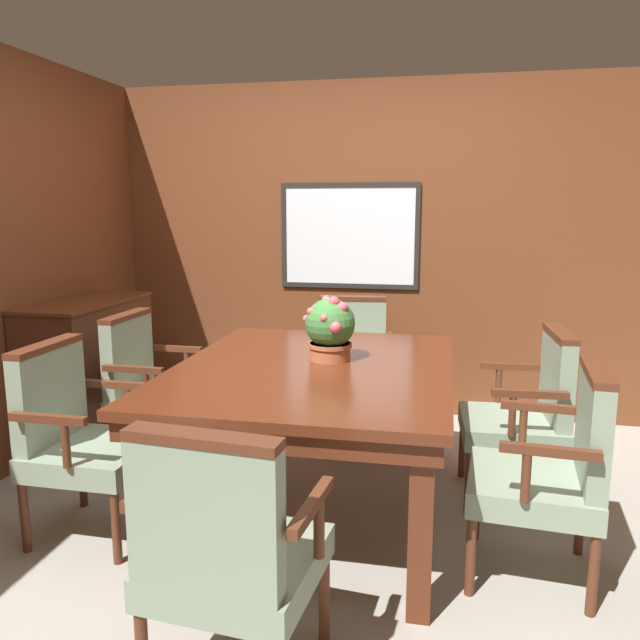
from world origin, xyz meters
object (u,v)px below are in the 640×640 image
(dining_table, at_px, (314,383))
(chair_left_far, at_px, (151,385))
(chair_left_near, at_px, (78,433))
(chair_head_far, at_px, (352,360))
(chair_right_near, at_px, (553,466))
(chair_right_far, at_px, (527,410))
(chair_head_near, at_px, (227,549))
(potted_plant, at_px, (330,328))
(sideboard_cabinet, at_px, (90,374))

(dining_table, xyz_separation_m, chair_left_far, (-1.10, 0.42, -0.19))
(chair_left_near, xyz_separation_m, chair_head_far, (1.05, 1.69, 0.00))
(chair_right_near, xyz_separation_m, chair_right_far, (-0.02, 0.74, 0.00))
(chair_right_near, bearing_deg, chair_left_near, -83.68)
(chair_left_near, distance_m, chair_head_near, 1.32)
(chair_head_far, height_order, chair_right_far, same)
(chair_right_near, xyz_separation_m, chair_head_near, (-1.10, -0.87, 0.00))
(chair_right_far, height_order, potted_plant, potted_plant)
(potted_plant, bearing_deg, sideboard_cabinet, 163.86)
(dining_table, xyz_separation_m, chair_right_near, (1.09, -0.37, -0.19))
(chair_left_near, height_order, potted_plant, potted_plant)
(chair_left_far, relative_size, sideboard_cabinet, 0.95)
(dining_table, xyz_separation_m, chair_head_far, (-0.00, 1.28, -0.19))
(chair_right_far, bearing_deg, potted_plant, -78.81)
(chair_left_near, height_order, chair_right_near, same)
(dining_table, xyz_separation_m, potted_plant, (0.06, 0.12, 0.26))
(dining_table, distance_m, chair_left_far, 1.19)
(chair_head_near, relative_size, chair_right_far, 1.00)
(dining_table, relative_size, chair_right_far, 1.85)
(chair_head_near, xyz_separation_m, chair_right_far, (1.09, 1.61, 0.00))
(chair_left_far, distance_m, sideboard_cabinet, 0.56)
(chair_left_near, height_order, sideboard_cabinet, sideboard_cabinet)
(chair_left_far, bearing_deg, chair_right_far, -89.87)
(potted_plant, bearing_deg, chair_head_far, 93.06)
(chair_left_far, relative_size, potted_plant, 2.78)
(chair_right_near, bearing_deg, chair_head_near, -46.68)
(chair_head_far, xyz_separation_m, chair_head_near, (-0.01, -2.51, 0.00))
(chair_right_near, relative_size, sideboard_cabinet, 0.95)
(chair_head_far, height_order, potted_plant, potted_plant)
(chair_right_far, bearing_deg, chair_head_near, -36.79)
(dining_table, bearing_deg, sideboard_cabinet, 159.44)
(chair_head_far, distance_m, chair_right_far, 1.40)
(chair_head_far, height_order, sideboard_cabinet, sideboard_cabinet)
(chair_left_near, xyz_separation_m, chair_right_far, (2.12, 0.79, 0.00))
(chair_right_far, xyz_separation_m, potted_plant, (-1.01, -0.25, 0.45))
(chair_head_near, bearing_deg, dining_table, -85.16)
(chair_head_far, distance_m, sideboard_cabinet, 1.75)
(dining_table, bearing_deg, chair_right_near, -18.56)
(chair_left_near, distance_m, potted_plant, 1.31)
(chair_head_near, height_order, chair_right_far, same)
(chair_right_far, distance_m, potted_plant, 1.13)
(sideboard_cabinet, bearing_deg, potted_plant, -16.14)
(chair_head_far, height_order, chair_head_near, same)
(chair_left_far, height_order, chair_right_far, same)
(dining_table, relative_size, chair_left_near, 1.85)
(potted_plant, bearing_deg, dining_table, -115.43)
(chair_head_far, xyz_separation_m, sideboard_cabinet, (-1.62, -0.67, -0.01))
(chair_right_near, height_order, sideboard_cabinet, sideboard_cabinet)
(chair_head_near, relative_size, sideboard_cabinet, 0.95)
(chair_head_near, distance_m, sideboard_cabinet, 2.44)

